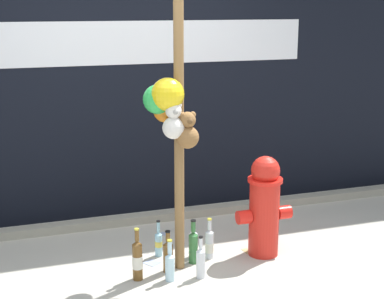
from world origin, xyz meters
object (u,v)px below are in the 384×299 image
(bottle_4, at_px, (209,243))
(bottle_6, at_px, (170,265))
(fire_hydrant, at_px, (264,206))
(bottle_2, at_px, (159,243))
(bottle_7, at_px, (201,262))
(bottle_5, at_px, (193,245))
(bottle_1, at_px, (194,243))
(memorial_post, at_px, (173,75))
(bottle_0, at_px, (168,255))
(bottle_3, at_px, (137,260))

(bottle_4, bearing_deg, bottle_6, -146.17)
(fire_hydrant, relative_size, bottle_2, 2.70)
(bottle_7, bearing_deg, bottle_5, 83.51)
(bottle_1, distance_m, bottle_2, 0.30)
(bottle_2, height_order, bottle_4, bottle_4)
(bottle_4, height_order, bottle_6, bottle_4)
(bottle_6, bearing_deg, bottle_2, 85.49)
(fire_hydrant, xyz_separation_m, bottle_2, (-0.86, 0.24, -0.31))
(memorial_post, xyz_separation_m, bottle_5, (0.18, 0.07, -1.41))
(bottle_5, bearing_deg, fire_hydrant, -2.20)
(bottle_0, relative_size, bottle_6, 1.03)
(bottle_2, xyz_separation_m, bottle_5, (0.24, -0.22, 0.03))
(memorial_post, distance_m, fire_hydrant, 1.39)
(bottle_2, xyz_separation_m, bottle_4, (0.39, -0.17, 0.01))
(bottle_1, height_order, bottle_6, bottle_6)
(bottle_1, relative_size, bottle_6, 0.93)
(memorial_post, height_order, bottle_5, memorial_post)
(bottle_4, bearing_deg, bottle_0, -161.04)
(fire_hydrant, bearing_deg, bottle_1, 167.72)
(bottle_4, relative_size, bottle_5, 0.94)
(bottle_2, bearing_deg, fire_hydrant, -15.75)
(bottle_5, relative_size, bottle_7, 1.09)
(fire_hydrant, height_order, bottle_0, fire_hydrant)
(bottle_7, bearing_deg, bottle_4, 59.26)
(bottle_6, distance_m, bottle_7, 0.24)
(bottle_0, xyz_separation_m, bottle_7, (0.21, -0.18, -0.01))
(bottle_4, bearing_deg, bottle_1, 154.25)
(bottle_0, height_order, bottle_2, bottle_0)
(bottle_6, bearing_deg, bottle_1, 48.23)
(bottle_3, bearing_deg, fire_hydrant, 6.26)
(bottle_2, height_order, bottle_7, bottle_7)
(fire_hydrant, relative_size, bottle_0, 2.49)
(bottle_6, height_order, bottle_7, bottle_7)
(fire_hydrant, distance_m, bottle_7, 0.76)
(bottle_4, relative_size, bottle_7, 1.02)
(memorial_post, height_order, bottle_0, memorial_post)
(bottle_0, relative_size, bottle_7, 1.01)
(fire_hydrant, distance_m, bottle_5, 0.68)
(bottle_0, bearing_deg, memorial_post, 24.40)
(memorial_post, relative_size, bottle_3, 6.73)
(memorial_post, xyz_separation_m, bottle_0, (-0.06, -0.03, -1.42))
(bottle_3, bearing_deg, memorial_post, 14.27)
(bottle_2, relative_size, bottle_5, 0.85)
(fire_hydrant, height_order, bottle_3, fire_hydrant)
(bottle_0, relative_size, bottle_2, 1.09)
(bottle_3, relative_size, bottle_5, 1.13)
(bottle_1, bearing_deg, memorial_post, -142.65)
(memorial_post, height_order, fire_hydrant, memorial_post)
(bottle_4, bearing_deg, bottle_7, -120.74)
(bottle_3, bearing_deg, bottle_0, 11.84)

